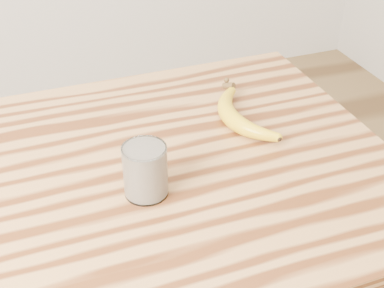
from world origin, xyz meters
name	(u,v)px	position (x,y,z in m)	size (l,w,h in m)	color
table	(107,227)	(0.00, 0.00, 0.77)	(1.20, 0.80, 0.90)	#A3713F
smoothie_glass	(145,170)	(0.07, -0.07, 0.95)	(0.08, 0.08, 0.10)	white
banana	(230,118)	(0.32, 0.09, 0.92)	(0.12, 0.33, 0.04)	gold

